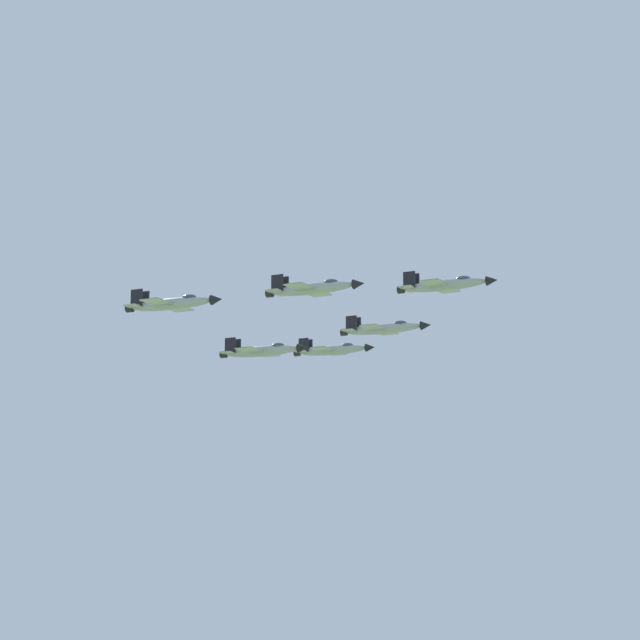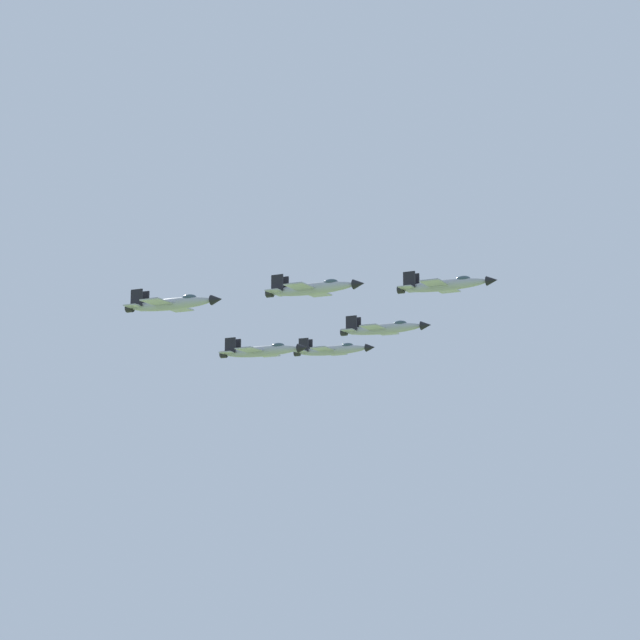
{
  "view_description": "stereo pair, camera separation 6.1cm",
  "coord_description": "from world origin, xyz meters",
  "px_view_note": "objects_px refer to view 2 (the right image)",
  "views": [
    {
      "loc": [
        -33.6,
        200.04,
        81.49
      ],
      "look_at": [
        41.03,
        19.27,
        118.55
      ],
      "focal_mm": 66.09,
      "sensor_mm": 36.0,
      "label": 1
    },
    {
      "loc": [
        -33.66,
        200.02,
        81.49
      ],
      "look_at": [
        41.03,
        19.27,
        118.55
      ],
      "focal_mm": 66.09,
      "sensor_mm": 36.0,
      "label": 2
    }
  ],
  "objects_px": {
    "jet_right_wingman": "(312,288)",
    "jet_right_outer": "(172,304)",
    "jet_lead": "(445,285)",
    "jet_left_outer": "(332,350)",
    "jet_left_wingman": "(383,328)",
    "jet_slot_rear": "(262,351)"
  },
  "relations": [
    {
      "from": "jet_lead",
      "to": "jet_left_outer",
      "type": "distance_m",
      "value": 44.31
    },
    {
      "from": "jet_left_outer",
      "to": "jet_left_wingman",
      "type": "bearing_deg",
      "value": -40.87
    },
    {
      "from": "jet_left_wingman",
      "to": "jet_right_outer",
      "type": "height_order",
      "value": "jet_left_wingman"
    },
    {
      "from": "jet_left_wingman",
      "to": "jet_left_outer",
      "type": "distance_m",
      "value": 22.07
    },
    {
      "from": "jet_lead",
      "to": "jet_right_outer",
      "type": "height_order",
      "value": "jet_lead"
    },
    {
      "from": "jet_left_outer",
      "to": "jet_right_outer",
      "type": "xyz_separation_m",
      "value": [
        3.45,
        57.04,
        -1.27
      ]
    },
    {
      "from": "jet_lead",
      "to": "jet_right_wingman",
      "type": "bearing_deg",
      "value": -139.04
    },
    {
      "from": "jet_left_wingman",
      "to": "jet_lead",
      "type": "bearing_deg",
      "value": -40.08
    },
    {
      "from": "jet_lead",
      "to": "jet_right_outer",
      "type": "bearing_deg",
      "value": -139.05
    },
    {
      "from": "jet_left_wingman",
      "to": "jet_slot_rear",
      "type": "height_order",
      "value": "jet_left_wingman"
    },
    {
      "from": "jet_right_outer",
      "to": "jet_slot_rear",
      "type": "distance_m",
      "value": 28.74
    },
    {
      "from": "jet_lead",
      "to": "jet_left_wingman",
      "type": "xyz_separation_m",
      "value": [
        15.91,
        -15.28,
        -3.51
      ]
    },
    {
      "from": "jet_left_wingman",
      "to": "jet_slot_rear",
      "type": "relative_size",
      "value": 1.01
    },
    {
      "from": "jet_left_outer",
      "to": "jet_right_outer",
      "type": "bearing_deg",
      "value": -90.51
    },
    {
      "from": "jet_right_wingman",
      "to": "jet_right_outer",
      "type": "bearing_deg",
      "value": -138.57
    },
    {
      "from": "jet_lead",
      "to": "jet_left_outer",
      "type": "relative_size",
      "value": 1.0
    },
    {
      "from": "jet_right_wingman",
      "to": "jet_right_outer",
      "type": "distance_m",
      "value": 22.35
    },
    {
      "from": "jet_right_wingman",
      "to": "jet_left_outer",
      "type": "xyz_separation_m",
      "value": [
        14.19,
        -43.8,
        -2.31
      ]
    },
    {
      "from": "jet_lead",
      "to": "jet_left_wingman",
      "type": "distance_m",
      "value": 22.34
    },
    {
      "from": "jet_left_wingman",
      "to": "jet_right_outer",
      "type": "distance_m",
      "value": 46.07
    },
    {
      "from": "jet_lead",
      "to": "jet_slot_rear",
      "type": "distance_m",
      "value": 34.66
    },
    {
      "from": "jet_right_wingman",
      "to": "jet_right_outer",
      "type": "relative_size",
      "value": 1.01
    }
  ]
}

